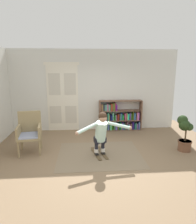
{
  "coord_description": "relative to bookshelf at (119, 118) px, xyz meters",
  "views": [
    {
      "loc": [
        -0.42,
        -4.57,
        2.25
      ],
      "look_at": [
        0.0,
        0.79,
        1.05
      ],
      "focal_mm": 31.72,
      "sensor_mm": 36.0,
      "label": 1
    }
  ],
  "objects": [
    {
      "name": "bookshelf",
      "position": [
        0.0,
        0.0,
        0.0
      ],
      "size": [
        1.56,
        0.3,
        1.11
      ],
      "color": "brown",
      "rests_on": "ground"
    },
    {
      "name": "double_door",
      "position": [
        -2.04,
        0.15,
        0.77
      ],
      "size": [
        1.22,
        0.05,
        2.45
      ],
      "color": "silver",
      "rests_on": "ground"
    },
    {
      "name": "skis_pair",
      "position": [
        -0.91,
        -2.07,
        -0.44
      ],
      "size": [
        0.43,
        0.77,
        0.07
      ],
      "color": "brown",
      "rests_on": "rug"
    },
    {
      "name": "wicker_chair",
      "position": [
        -2.77,
        -1.74,
        0.12
      ],
      "size": [
        0.67,
        0.67,
        1.1
      ],
      "color": "#927F58",
      "rests_on": "ground"
    },
    {
      "name": "rug",
      "position": [
        -0.9,
        -2.1,
        -0.46
      ],
      "size": [
        2.18,
        1.78,
        0.01
      ],
      "primitive_type": "cube",
      "color": "#7D6B53",
      "rests_on": "ground"
    },
    {
      "name": "back_wall",
      "position": [
        -0.91,
        0.21,
        0.99
      ],
      "size": [
        6.0,
        0.1,
        2.9
      ],
      "primitive_type": "cube",
      "color": "silver",
      "rests_on": "ground"
    },
    {
      "name": "person_skier",
      "position": [
        -0.87,
        -2.22,
        0.24
      ],
      "size": [
        1.43,
        0.72,
        1.13
      ],
      "color": "white",
      "rests_on": "skis_pair"
    },
    {
      "name": "ground_plane",
      "position": [
        -0.91,
        -2.39,
        -0.46
      ],
      "size": [
        7.2,
        7.2,
        0.0
      ],
      "primitive_type": "plane",
      "color": "#7D654A"
    },
    {
      "name": "potted_plant",
      "position": [
        1.42,
        -2.04,
        0.1
      ],
      "size": [
        0.44,
        0.39,
        1.01
      ],
      "color": "brown",
      "rests_on": "ground"
    }
  ]
}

